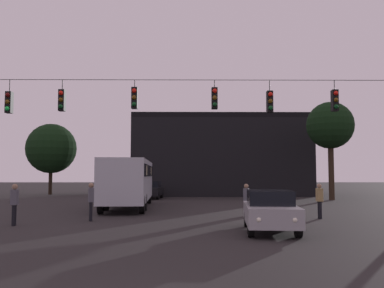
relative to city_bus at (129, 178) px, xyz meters
The scene contains 12 objects.
ground_plane 4.95m from the city_bus, 47.04° to the left, with size 168.00×168.00×0.00m, color black.
overhead_signal_span 9.44m from the city_bus, 70.24° to the right, with size 21.63×0.44×7.12m.
city_bus is the anchor object (origin of this frame).
car_near_right 13.19m from the city_bus, 58.63° to the right, with size 2.19×4.46×1.52m.
car_far_left 10.04m from the city_bus, 87.11° to the left, with size 2.05×4.42×1.52m.
pedestrian_crossing_left 10.00m from the city_bus, 110.24° to the right, with size 0.27×0.38×1.73m.
pedestrian_crossing_center 7.70m from the city_bus, 94.98° to the right, with size 0.34×0.42×1.74m.
pedestrian_crossing_right 9.19m from the city_bus, 43.45° to the right, with size 0.34×0.42×1.66m.
pedestrian_near_bus 12.18m from the city_bus, 33.72° to the right, with size 0.26×0.38×1.68m.
corner_building 20.98m from the city_bus, 70.02° to the left, with size 17.62×13.60×8.09m.
tree_left_silhouette 21.06m from the city_bus, 121.30° to the left, with size 5.28×5.28×7.53m.
tree_behind_building 18.18m from the city_bus, 27.00° to the left, with size 3.94×3.94×8.22m.
Camera 1 is at (0.67, -5.88, 2.12)m, focal length 39.36 mm.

